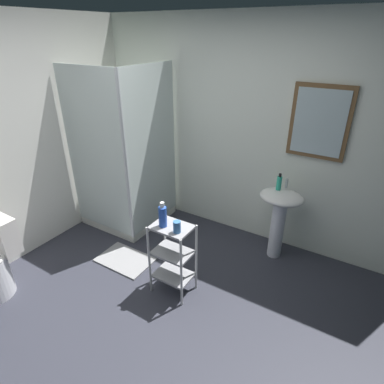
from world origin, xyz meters
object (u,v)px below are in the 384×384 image
shower_stall (128,191)px  rinse_cup (177,227)px  storage_cart (173,254)px  pedestal_sink (280,211)px  bath_mat (125,260)px  hand_soap_bottle (279,183)px  shampoo_bottle_blue (163,216)px

shower_stall → rinse_cup: shower_stall is taller
shower_stall → storage_cart: bearing=-31.4°
pedestal_sink → bath_mat: 1.79m
storage_cart → hand_soap_bottle: hand_soap_bottle is taller
hand_soap_bottle → bath_mat: 1.88m
pedestal_sink → hand_soap_bottle: (-0.05, 0.03, 0.31)m
storage_cart → bath_mat: storage_cart is taller
pedestal_sink → bath_mat: size_ratio=1.35×
rinse_cup → shampoo_bottle_blue: bearing=174.5°
storage_cart → hand_soap_bottle: 1.32m
shower_stall → storage_cart: (1.20, -0.73, -0.03)m
hand_soap_bottle → rinse_cup: 1.25m
rinse_cup → hand_soap_bottle: bearing=65.0°
shower_stall → hand_soap_bottle: shower_stall is taller
shower_stall → storage_cart: size_ratio=2.70×
pedestal_sink → storage_cart: size_ratio=1.09×
shower_stall → pedestal_sink: 1.90m
pedestal_sink → rinse_cup: size_ratio=7.48×
shower_stall → bath_mat: shower_stall is taller
pedestal_sink → hand_soap_bottle: bearing=154.1°
shower_stall → bath_mat: bearing=-53.5°
pedestal_sink → hand_soap_bottle: hand_soap_bottle is taller
storage_cart → rinse_cup: (0.09, -0.05, 0.36)m
rinse_cup → pedestal_sink: bearing=62.3°
shower_stall → hand_soap_bottle: size_ratio=10.98×
bath_mat → hand_soap_bottle: bearing=36.9°
storage_cart → shampoo_bottle_blue: size_ratio=3.07×
shampoo_bottle_blue → hand_soap_bottle: bearing=58.3°
shower_stall → pedestal_sink: bearing=9.8°
bath_mat → rinse_cup: bearing=-9.0°
hand_soap_bottle → rinse_cup: hand_soap_bottle is taller
shower_stall → pedestal_sink: (1.87, 0.32, 0.12)m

